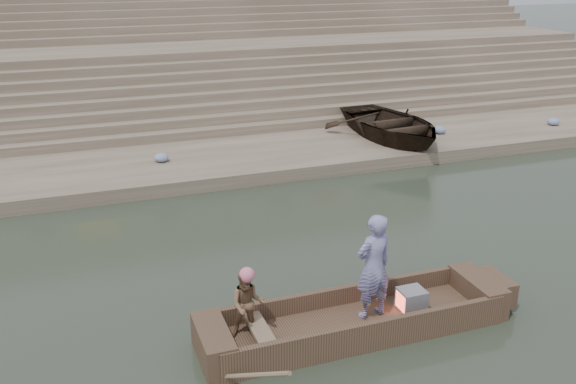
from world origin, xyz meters
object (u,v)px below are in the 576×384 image
rowing_man (248,304)px  television (411,300)px  main_rowboat (355,326)px  standing_man (373,266)px  beached_rowboat (391,124)px

rowing_man → television: bearing=11.3°
main_rowboat → standing_man: 1.14m
standing_man → beached_rowboat: size_ratio=0.40×
rowing_man → standing_man: bearing=12.0°
rowing_man → television: 3.05m
television → main_rowboat: bearing=180.0°
television → beached_rowboat: size_ratio=0.10×
main_rowboat → standing_man: size_ratio=2.56×
standing_man → beached_rowboat: (5.58, 9.57, -0.30)m
standing_man → television: bearing=164.8°
main_rowboat → beached_rowboat: beached_rowboat is taller
main_rowboat → standing_man: (0.35, 0.07, 1.09)m
main_rowboat → television: (1.11, -0.00, 0.31)m
main_rowboat → beached_rowboat: 11.34m
standing_man → television: (0.76, -0.07, -0.78)m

